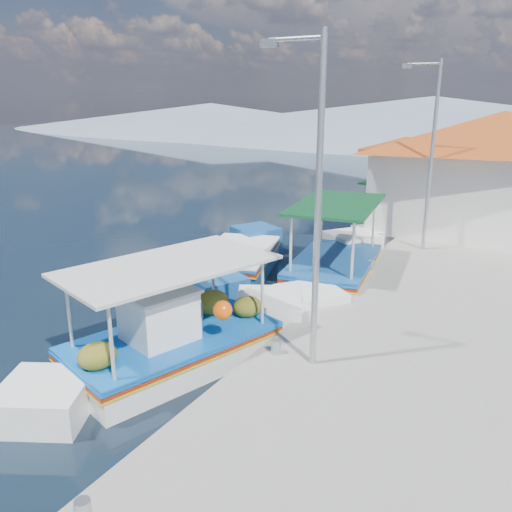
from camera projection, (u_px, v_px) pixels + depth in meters
The scene contains 10 objects.
ground at pixel (68, 371), 10.87m from camera, with size 160.00×160.00×0.00m, color black.
quay at pixel (427, 316), 12.95m from camera, with size 5.00×44.00×0.50m, color gray.
bollards at pixel (337, 295), 13.21m from camera, with size 0.20×17.20×0.30m.
main_caique at pixel (174, 343), 11.03m from camera, with size 3.68×7.23×2.50m.
caique_green_canopy at pixel (335, 270), 15.85m from camera, with size 2.87×7.23×2.73m.
caique_blue_hull at pixel (241, 263), 16.74m from camera, with size 3.26×6.42×1.20m.
caique_far at pixel (398, 221), 21.80m from camera, with size 2.43×6.90×2.42m.
harbor_building at pixel (498, 170), 19.51m from camera, with size 10.49×10.49×4.40m.
lamp_post_near at pixel (314, 191), 9.24m from camera, with size 1.21×0.14×6.00m.
lamp_post_far at pixel (430, 147), 16.69m from camera, with size 1.21×0.14×6.00m.
Camera 1 is at (8.20, -6.45, 5.49)m, focal length 37.00 mm.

